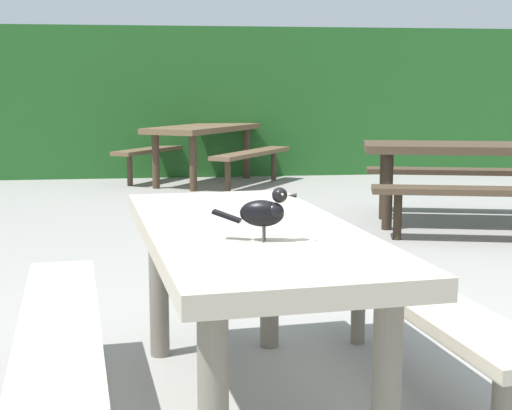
# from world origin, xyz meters

# --- Properties ---
(hedge_wall) EXTENTS (28.00, 1.61, 2.04)m
(hedge_wall) POSITION_xyz_m (0.00, 8.64, 1.02)
(hedge_wall) COLOR #235B23
(hedge_wall) RESTS_ON ground
(picnic_table_foreground) EXTENTS (1.85, 1.88, 0.74)m
(picnic_table_foreground) POSITION_xyz_m (-0.18, 0.25, 0.56)
(picnic_table_foreground) COLOR #B2A893
(picnic_table_foreground) RESTS_ON ground
(bird_grackle) EXTENTS (0.28, 0.13, 0.18)m
(bird_grackle) POSITION_xyz_m (-0.16, -0.05, 0.84)
(bird_grackle) COLOR black
(bird_grackle) RESTS_ON picnic_table_foreground
(picnic_table_mid_left) EXTENTS (2.07, 2.04, 0.74)m
(picnic_table_mid_left) POSITION_xyz_m (2.22, 3.90, 0.56)
(picnic_table_mid_left) COLOR #473828
(picnic_table_mid_left) RESTS_ON ground
(picnic_table_far_centre) EXTENTS (2.35, 2.36, 0.74)m
(picnic_table_far_centre) POSITION_xyz_m (0.08, 7.21, 0.56)
(picnic_table_far_centre) COLOR brown
(picnic_table_far_centre) RESTS_ON ground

